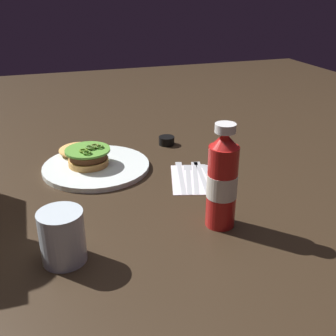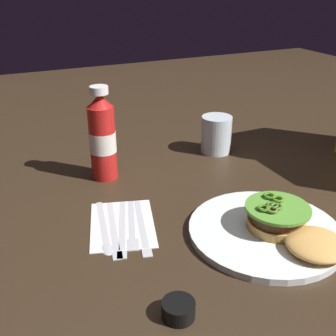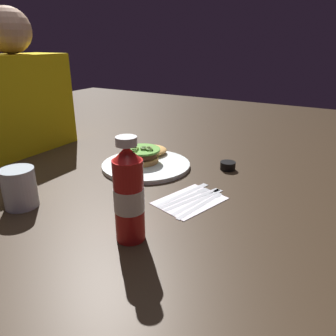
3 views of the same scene
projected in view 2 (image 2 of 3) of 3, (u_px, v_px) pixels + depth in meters
The scene contains 12 objects.
ground_plane at pixel (224, 205), 0.89m from camera, with size 3.00×3.00×0.00m, color #312417.
dinner_plate at pixel (265, 231), 0.79m from camera, with size 0.29×0.29×0.01m, color white.
burger_sandwich at pixel (290, 226), 0.76m from camera, with size 0.20×0.13×0.05m.
ketchup_bottle at pixel (102, 138), 0.97m from camera, with size 0.06×0.06×0.23m.
water_glass at pixel (216, 134), 1.13m from camera, with size 0.08×0.08×0.10m, color silver.
condiment_cup at pixel (178, 309), 0.60m from camera, with size 0.05×0.05×0.03m, color black.
napkin at pixel (122, 224), 0.82m from camera, with size 0.18×0.12×0.00m, color white.
spoon_utensil at pixel (105, 232), 0.79m from camera, with size 0.19×0.05×0.00m.
table_knife at pixel (114, 230), 0.80m from camera, with size 0.20×0.06×0.00m.
butter_knife at pixel (122, 230), 0.80m from camera, with size 0.19×0.08×0.00m.
fork_utensil at pixel (132, 227), 0.81m from camera, with size 0.17×0.07×0.00m.
steak_knife at pixel (143, 228), 0.80m from camera, with size 0.19×0.07×0.00m.
Camera 2 is at (0.65, -0.43, 0.46)m, focal length 44.24 mm.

